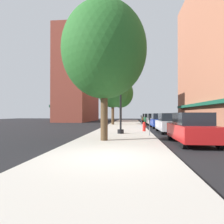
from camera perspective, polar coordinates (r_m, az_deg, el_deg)
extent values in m
plane|color=black|center=(25.15, 12.87, -4.19)|extent=(90.00, 90.00, 0.00)
cube|color=#B7B2A8|center=(25.95, 3.77, -3.96)|extent=(4.80, 50.00, 0.12)
cube|color=#144C38|center=(30.89, 26.12, 2.28)|extent=(0.90, 34.00, 0.50)
cube|color=brown|center=(46.13, -9.47, 9.18)|extent=(6.00, 18.00, 18.81)
cube|color=#144C38|center=(46.47, -13.47, 1.29)|extent=(0.90, 15.30, 0.50)
cylinder|color=black|center=(14.98, 2.51, -5.63)|extent=(0.48, 0.48, 0.30)
cylinder|color=black|center=(14.99, 2.50, 4.90)|extent=(0.14, 0.14, 5.20)
sphere|color=silver|center=(15.51, 2.50, 15.17)|extent=(0.44, 0.44, 0.44)
cylinder|color=red|center=(17.22, 9.24, -4.43)|extent=(0.26, 0.26, 0.62)
sphere|color=red|center=(17.20, 9.23, -3.24)|extent=(0.24, 0.24, 0.24)
cylinder|color=red|center=(17.22, 9.70, -4.13)|extent=(0.12, 0.10, 0.10)
cylinder|color=slate|center=(24.89, 8.42, -2.75)|extent=(0.06, 0.06, 1.05)
cube|color=#33383D|center=(24.87, 8.42, -1.24)|extent=(0.14, 0.09, 0.26)
cylinder|color=slate|center=(13.68, 10.74, -4.53)|extent=(0.06, 0.06, 1.05)
cube|color=#33383D|center=(13.65, 10.74, -1.78)|extent=(0.14, 0.09, 0.26)
cylinder|color=#4C3823|center=(35.29, 2.50, -0.13)|extent=(0.40, 0.40, 3.50)
ellipsoid|color=#235B23|center=(35.48, 2.50, 5.42)|extent=(4.49, 4.49, 5.17)
cylinder|color=#4C3823|center=(27.92, 0.21, -0.25)|extent=(0.40, 0.40, 3.26)
ellipsoid|color=#235B23|center=(28.13, 0.21, 6.44)|extent=(4.39, 4.39, 5.04)
cylinder|color=#4C3823|center=(11.06, -2.28, 0.29)|extent=(0.40, 0.40, 3.27)
ellipsoid|color=#235B23|center=(11.63, -2.27, 17.37)|extent=(4.74, 4.74, 5.45)
cylinder|color=black|center=(12.79, 16.45, -6.25)|extent=(0.22, 0.64, 0.64)
cylinder|color=black|center=(13.17, 23.17, -6.06)|extent=(0.22, 0.64, 0.64)
cylinder|color=black|center=(9.68, 20.06, -8.07)|extent=(0.22, 0.64, 0.64)
cylinder|color=black|center=(10.18, 28.67, -7.67)|extent=(0.22, 0.64, 0.64)
cube|color=red|center=(11.39, 21.85, -5.32)|extent=(1.80, 4.30, 0.76)
cube|color=black|center=(11.21, 22.05, -1.81)|extent=(1.56, 2.20, 0.64)
cylinder|color=black|center=(18.93, 12.89, -4.41)|extent=(0.22, 0.64, 0.64)
cylinder|color=black|center=(19.19, 17.52, -4.35)|extent=(0.22, 0.64, 0.64)
cylinder|color=black|center=(15.77, 14.37, -5.18)|extent=(0.22, 0.64, 0.64)
cylinder|color=black|center=(16.08, 19.89, -5.07)|extent=(0.22, 0.64, 0.64)
cube|color=#B2B2BA|center=(17.45, 16.10, -3.68)|extent=(1.80, 4.30, 0.76)
cube|color=black|center=(17.28, 16.18, -1.39)|extent=(1.56, 2.20, 0.64)
cylinder|color=black|center=(24.87, 11.13, -3.50)|extent=(0.22, 0.64, 0.64)
cylinder|color=black|center=(25.07, 14.69, -3.47)|extent=(0.22, 0.64, 0.64)
cylinder|color=black|center=(21.69, 11.95, -3.93)|extent=(0.22, 0.64, 0.64)
cylinder|color=black|center=(21.92, 16.01, -3.88)|extent=(0.22, 0.64, 0.64)
cube|color=#1E389E|center=(23.36, 13.42, -2.90)|extent=(1.80, 4.30, 0.76)
cube|color=black|center=(23.19, 13.46, -1.18)|extent=(1.56, 2.20, 0.64)
cylinder|color=black|center=(30.98, 10.04, -2.92)|extent=(0.22, 0.64, 0.64)
cylinder|color=black|center=(31.14, 12.90, -2.91)|extent=(0.22, 0.64, 0.64)
cylinder|color=black|center=(27.80, 10.55, -3.19)|extent=(0.22, 0.64, 0.64)
cylinder|color=black|center=(27.97, 13.74, -3.17)|extent=(0.22, 0.64, 0.64)
cube|color=silver|center=(29.45, 11.79, -2.42)|extent=(1.80, 4.30, 0.76)
cube|color=black|center=(29.29, 11.82, -1.06)|extent=(1.56, 2.20, 0.64)
cylinder|color=black|center=(38.33, 9.18, -2.48)|extent=(0.22, 0.64, 0.64)
cylinder|color=black|center=(38.46, 11.50, -2.47)|extent=(0.22, 0.64, 0.64)
cylinder|color=black|center=(35.14, 9.51, -2.65)|extent=(0.22, 0.64, 0.64)
cylinder|color=black|center=(35.28, 12.04, -2.64)|extent=(0.22, 0.64, 0.64)
cube|color=#196638|center=(36.78, 10.55, -2.06)|extent=(1.80, 4.30, 0.76)
cube|color=black|center=(36.62, 10.57, -0.97)|extent=(1.56, 2.20, 0.64)
cylinder|color=black|center=(44.74, 8.67, -2.21)|extent=(0.22, 0.64, 0.64)
cylinder|color=black|center=(44.85, 10.66, -2.20)|extent=(0.22, 0.64, 0.64)
cylinder|color=black|center=(41.55, 8.90, -2.33)|extent=(0.22, 0.64, 0.64)
cylinder|color=black|center=(41.67, 11.05, -2.32)|extent=(0.22, 0.64, 0.64)
cube|color=gold|center=(43.19, 9.81, -1.84)|extent=(1.80, 4.30, 0.76)
cube|color=black|center=(43.03, 9.83, -0.91)|extent=(1.56, 2.20, 0.64)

